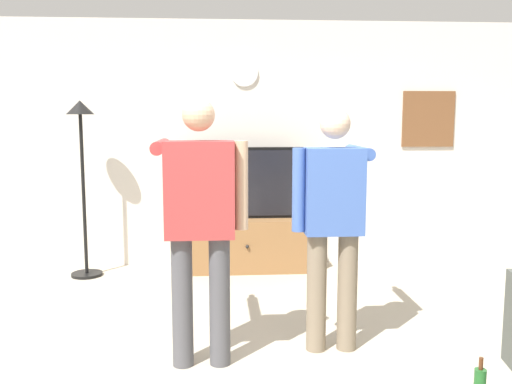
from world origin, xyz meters
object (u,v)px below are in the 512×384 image
Objects in this scene: tv_stand at (246,245)px; television at (246,183)px; framed_picture at (428,119)px; floor_lamp at (82,152)px; person_standing_nearer_couch at (333,216)px; wall_clock at (244,73)px; person_standing_nearer_lamp at (200,216)px.

tv_stand is 0.67m from television.
floor_lamp is (-3.76, -0.39, -0.33)m from framed_picture.
person_standing_nearer_couch is (-1.58, -2.41, -0.66)m from framed_picture.
person_standing_nearer_lamp is (-0.43, -2.59, -1.11)m from wall_clock.
framed_picture is at bearing 5.89° from floor_lamp.
framed_picture is (2.08, 0.00, -0.50)m from wall_clock.
framed_picture is (2.08, 0.30, 1.35)m from tv_stand.
television is 0.76× the size of person_standing_nearer_couch.
wall_clock is (0.00, 0.29, 1.85)m from tv_stand.
wall_clock is at bearing 90.00° from television.
framed_picture is at bearing 8.08° from tv_stand.
framed_picture reaches higher than tv_stand.
floor_lamp reaches higher than person_standing_nearer_couch.
floor_lamp is 1.02× the size of person_standing_nearer_lamp.
wall_clock is at bearing 12.80° from floor_lamp.
tv_stand is 1.08× the size of television.
wall_clock reaches higher than framed_picture.
wall_clock reaches higher than floor_lamp.
person_standing_nearer_lamp is at bearing -100.48° from tv_stand.
television is 2.21m from person_standing_nearer_couch.
person_standing_nearer_lamp is at bearing -99.33° from wall_clock.
framed_picture reaches higher than person_standing_nearer_couch.
television is at bearing 90.00° from tv_stand.
person_standing_nearer_couch is at bearing -78.27° from wall_clock.
television is 2.11× the size of framed_picture.
wall_clock is 1.92m from floor_lamp.
person_standing_nearer_lamp is (-0.43, -2.30, 0.74)m from tv_stand.
framed_picture is 2.95m from person_standing_nearer_couch.
framed_picture is at bearing 0.14° from wall_clock.
person_standing_nearer_lamp is (-2.50, -2.59, -0.61)m from framed_picture.
wall_clock is 2.85m from person_standing_nearer_lamp.
framed_picture is at bearing 6.83° from television.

